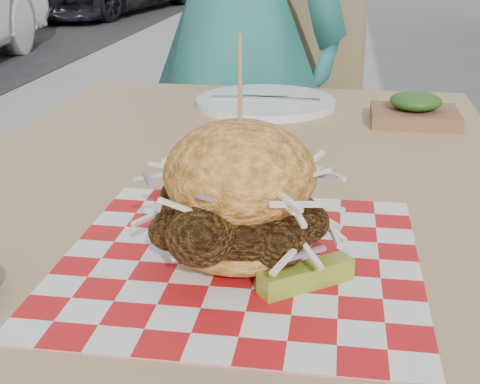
{
  "coord_description": "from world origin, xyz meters",
  "views": [
    {
      "loc": [
        -0.14,
        -0.69,
        1.06
      ],
      "look_at": [
        -0.23,
        -0.09,
        0.82
      ],
      "focal_mm": 50.0,
      "sensor_mm": 36.0,
      "label": 1
    }
  ],
  "objects_px": {
    "diner": "(233,28)",
    "sandwich": "(240,202)",
    "patio_table": "(230,233)",
    "patio_chair": "(299,124)"
  },
  "relations": [
    {
      "from": "patio_chair",
      "to": "patio_table",
      "type": "bearing_deg",
      "value": -73.84
    },
    {
      "from": "diner",
      "to": "sandwich",
      "type": "bearing_deg",
      "value": 116.11
    },
    {
      "from": "patio_table",
      "to": "sandwich",
      "type": "height_order",
      "value": "sandwich"
    },
    {
      "from": "diner",
      "to": "patio_chair",
      "type": "bearing_deg",
      "value": -129.35
    },
    {
      "from": "patio_table",
      "to": "sandwich",
      "type": "distance_m",
      "value": 0.28
    },
    {
      "from": "sandwich",
      "to": "patio_table",
      "type": "bearing_deg",
      "value": 102.08
    },
    {
      "from": "diner",
      "to": "sandwich",
      "type": "distance_m",
      "value": 1.16
    },
    {
      "from": "diner",
      "to": "patio_table",
      "type": "xyz_separation_m",
      "value": [
        0.14,
        -0.92,
        -0.16
      ]
    },
    {
      "from": "patio_chair",
      "to": "sandwich",
      "type": "relative_size",
      "value": 4.22
    },
    {
      "from": "diner",
      "to": "patio_chair",
      "type": "distance_m",
      "value": 0.35
    }
  ]
}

